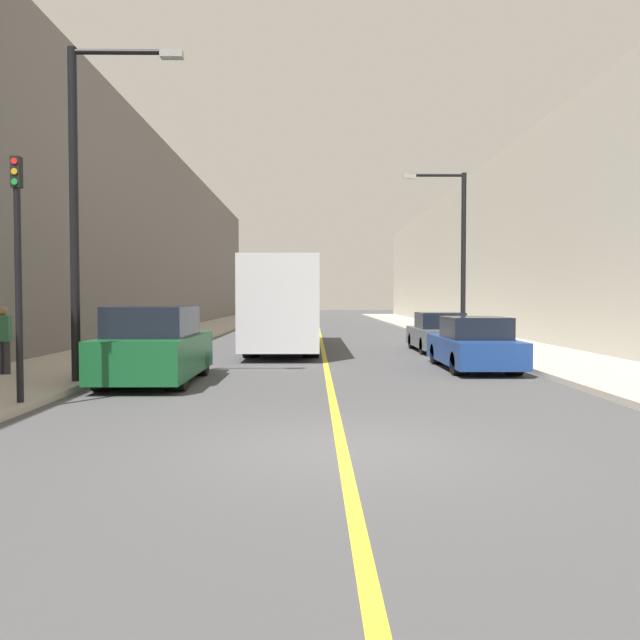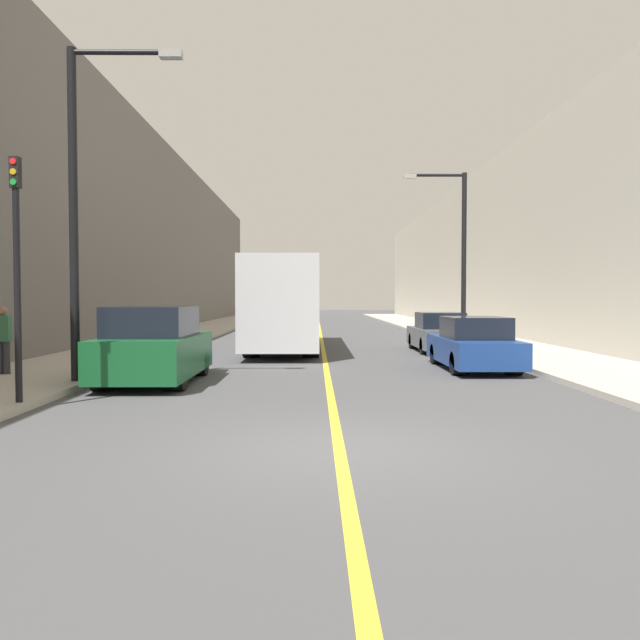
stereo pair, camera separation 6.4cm
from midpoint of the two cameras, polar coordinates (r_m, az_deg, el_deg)
name	(u,v)px [view 1 (the left image)]	position (r m, az deg, el deg)	size (l,w,h in m)	color
ground_plane	(342,449)	(8.51, 1.81, -11.72)	(200.00, 200.00, 0.00)	#474749
sidewalk_left	(200,330)	(38.94, -10.96, -0.90)	(3.75, 72.00, 0.15)	#B2AA9E
sidewalk_right	(438,330)	(39.07, 10.70, -0.89)	(3.75, 72.00, 0.15)	#B2AA9E
building_row_left	(136,238)	(39.93, -16.54, 7.18)	(4.00, 72.00, 11.36)	#66605B
building_row_right	(501,254)	(40.06, 16.21, 5.84)	(4.00, 72.00, 9.51)	#B7B2A3
road_center_line	(319,331)	(38.31, -0.11, -1.02)	(0.16, 72.00, 0.01)	gold
bus	(285,303)	(24.65, -3.25, 1.55)	(2.58, 11.13, 3.41)	silver
parked_suv_left	(155,348)	(15.34, -14.97, -2.45)	(2.00, 4.41, 1.82)	#145128
car_right_near	(474,346)	(18.19, 13.78, -2.29)	(1.82, 4.52, 1.50)	navy
car_right_mid	(439,334)	(24.02, 10.72, -1.25)	(1.81, 4.25, 1.49)	#51565B
street_lamp_left	(84,192)	(15.22, -20.90, 10.88)	(2.57, 0.24, 7.46)	black
street_lamp_right	(458,246)	(26.16, 12.41, 6.62)	(2.57, 0.24, 6.96)	black
traffic_light	(18,270)	(12.39, -26.01, 4.15)	(0.16, 0.18, 4.38)	black
pedestrian	(3,339)	(17.24, -27.10, -1.54)	(0.37, 0.24, 1.69)	#2D2D33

